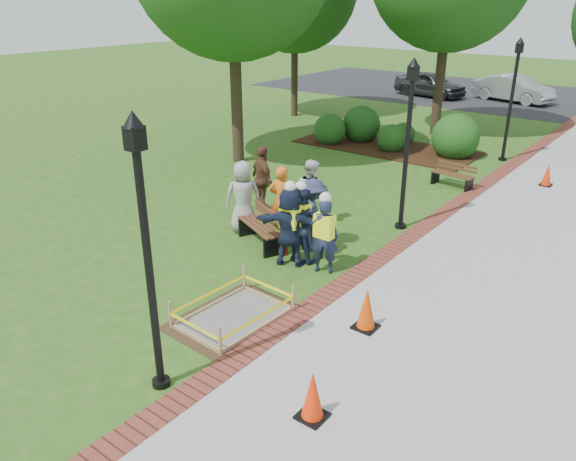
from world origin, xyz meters
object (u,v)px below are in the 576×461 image
Objects in this scene: lamp_near at (146,239)px; hivis_worker_a at (290,224)px; bench_near at (261,234)px; cone_front at (313,396)px; wet_concrete_pad at (234,308)px; hivis_worker_b at (324,233)px; hivis_worker_c at (301,222)px.

lamp_near reaches higher than hivis_worker_a.
bench_near is 6.08m from cone_front.
hivis_worker_b is (0.22, 2.63, 0.67)m from wet_concrete_pad.
wet_concrete_pad is at bearing -58.67° from bench_near.
lamp_near is at bearing -79.16° from hivis_worker_c.
hivis_worker_b reaches higher than wet_concrete_pad.
hivis_worker_b is (1.97, -0.25, 0.63)m from bench_near.
lamp_near is at bearing -160.12° from cone_front.
wet_concrete_pad is 2.96× the size of cone_front.
cone_front is at bearing -57.68° from hivis_worker_b.
hivis_worker_c is (-0.94, 4.90, -1.55)m from lamp_near.
hivis_worker_a is at bearing 103.17° from wet_concrete_pad.
hivis_worker_a is (-3.28, 3.76, 0.58)m from cone_front.
bench_near is at bearing 161.66° from hivis_worker_a.
lamp_near reaches higher than hivis_worker_b.
bench_near is at bearing 113.44° from lamp_near.
hivis_worker_a is at bearing -99.19° from hivis_worker_c.
lamp_near is 2.33× the size of hivis_worker_b.
hivis_worker_c is at bearing 128.36° from cone_front.
wet_concrete_pad is 1.27× the size of hivis_worker_c.
bench_near is 2.09× the size of cone_front.
hivis_worker_a is at bearing -18.34° from bench_near.
hivis_worker_b is at bearing 122.32° from cone_front.
wet_concrete_pad is 2.66m from hivis_worker_a.
hivis_worker_a is at bearing 102.17° from lamp_near.
hivis_worker_c is (-0.53, 2.80, 0.69)m from wet_concrete_pad.
lamp_near is at bearing -77.83° from hivis_worker_a.
hivis_worker_b reaches higher than bench_near.
wet_concrete_pad is 1.22× the size of hivis_worker_a.
lamp_near reaches higher than hivis_worker_c.
bench_near is 1.38m from hivis_worker_c.
wet_concrete_pad is 2.94m from hivis_worker_c.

